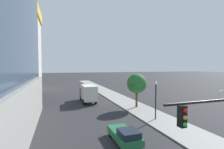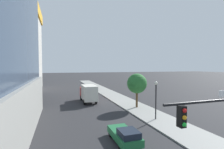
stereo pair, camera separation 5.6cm
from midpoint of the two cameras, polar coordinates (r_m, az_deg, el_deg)
name	(u,v)px [view 1 (the left image)]	position (r m, az deg, el deg)	size (l,w,h in m)	color
sidewalk	(143,111)	(27.29, 10.51, -12.16)	(4.77, 120.00, 0.15)	gray
construction_building	(15,44)	(58.38, -30.32, 8.89)	(19.41, 25.53, 35.11)	#B2AFA8
street_lamp	(156,94)	(22.71, 14.69, -6.47)	(0.44, 0.44, 4.96)	black
street_tree	(137,84)	(28.64, 8.39, -3.09)	(3.37, 3.37, 5.74)	brown
car_green	(125,135)	(16.36, 4.32, -19.99)	(1.92, 4.43, 1.51)	#1E6638
box_truck	(88,93)	(33.54, -8.22, -6.17)	(2.47, 6.82, 3.43)	#B21E1E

